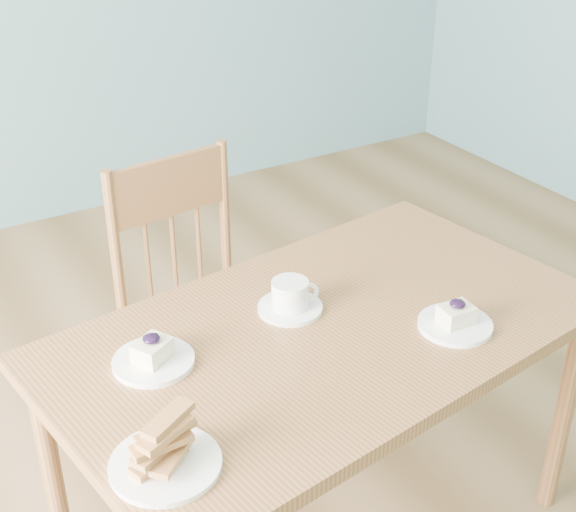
{
  "coord_description": "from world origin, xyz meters",
  "views": [
    {
      "loc": [
        -0.64,
        -1.1,
        1.73
      ],
      "look_at": [
        0.15,
        0.23,
        0.87
      ],
      "focal_mm": 50.0,
      "sensor_mm": 36.0,
      "label": 1
    }
  ],
  "objects": [
    {
      "name": "dining_chair",
      "position": [
        0.15,
        0.73,
        0.46
      ],
      "size": [
        0.45,
        0.43,
        0.89
      ],
      "rotation": [
        0.0,
        0.0,
        0.12
      ],
      "color": "#966238",
      "rests_on": "ground"
    },
    {
      "name": "dining_table",
      "position": [
        0.22,
        0.18,
        0.62
      ],
      "size": [
        1.37,
        0.9,
        0.69
      ],
      "rotation": [
        0.0,
        0.0,
        0.14
      ],
      "color": "#966238",
      "rests_on": "ground"
    },
    {
      "name": "cheesecake_plate_far",
      "position": [
        -0.17,
        0.25,
        0.7
      ],
      "size": [
        0.18,
        0.18,
        0.07
      ],
      "rotation": [
        0.0,
        0.0,
        0.51
      ],
      "color": "white",
      "rests_on": "dining_table"
    },
    {
      "name": "room",
      "position": [
        0.0,
        0.0,
        1.35
      ],
      "size": [
        5.01,
        5.01,
        2.71
      ],
      "color": "olive",
      "rests_on": "ground"
    },
    {
      "name": "cheesecake_plate_near",
      "position": [
        0.48,
        0.02,
        0.7
      ],
      "size": [
        0.17,
        0.17,
        0.07
      ],
      "rotation": [
        0.0,
        0.0,
        -0.06
      ],
      "color": "white",
      "rests_on": "dining_table"
    },
    {
      "name": "coffee_cup",
      "position": [
        0.19,
        0.28,
        0.72
      ],
      "size": [
        0.16,
        0.16,
        0.08
      ],
      "rotation": [
        0.0,
        0.0,
        -0.34
      ],
      "color": "white",
      "rests_on": "dining_table"
    },
    {
      "name": "biscotti_plate",
      "position": [
        -0.28,
        -0.05,
        0.72
      ],
      "size": [
        0.21,
        0.21,
        0.11
      ],
      "rotation": [
        0.0,
        0.0,
        0.34
      ],
      "color": "white",
      "rests_on": "dining_table"
    }
  ]
}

